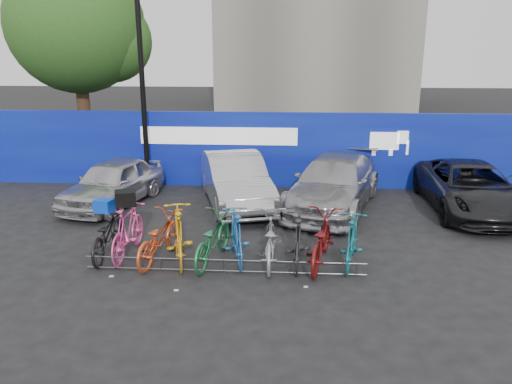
# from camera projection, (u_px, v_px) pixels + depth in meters

# --- Properties ---
(ground) EXTENTS (100.00, 100.00, 0.00)m
(ground) POSITION_uv_depth(u_px,v_px,m) (228.00, 261.00, 10.52)
(ground) COLOR black
(ground) RESTS_ON ground
(hoarding) EXTENTS (22.00, 0.18, 2.40)m
(hoarding) POSITION_uv_depth(u_px,v_px,m) (250.00, 150.00, 15.94)
(hoarding) COLOR #0A1091
(hoarding) RESTS_ON ground
(tree) EXTENTS (5.40, 5.20, 7.80)m
(tree) POSITION_uv_depth(u_px,v_px,m) (83.00, 28.00, 19.19)
(tree) COLOR #382314
(tree) RESTS_ON ground
(lamppost) EXTENTS (0.25, 0.50, 6.11)m
(lamppost) POSITION_uv_depth(u_px,v_px,m) (142.00, 84.00, 14.99)
(lamppost) COLOR black
(lamppost) RESTS_ON ground
(bike_rack) EXTENTS (5.60, 0.03, 0.30)m
(bike_rack) POSITION_uv_depth(u_px,v_px,m) (224.00, 266.00, 9.90)
(bike_rack) COLOR #595B60
(bike_rack) RESTS_ON ground
(car_0) EXTENTS (2.43, 4.12, 1.31)m
(car_0) POSITION_uv_depth(u_px,v_px,m) (113.00, 182.00, 14.14)
(car_0) COLOR #B0AFB4
(car_0) RESTS_ON ground
(car_1) EXTENTS (2.70, 4.65, 1.45)m
(car_1) POSITION_uv_depth(u_px,v_px,m) (235.00, 180.00, 14.11)
(car_1) COLOR #A0A1A5
(car_1) RESTS_ON ground
(car_2) EXTENTS (3.38, 5.26, 1.42)m
(car_2) POSITION_uv_depth(u_px,v_px,m) (334.00, 183.00, 13.86)
(car_2) COLOR #9C9BA0
(car_2) RESTS_ON ground
(car_3) EXTENTS (2.27, 4.78, 1.32)m
(car_3) POSITION_uv_depth(u_px,v_px,m) (470.00, 188.00, 13.59)
(car_3) COLOR black
(car_3) RESTS_ON ground
(bike_0) EXTENTS (0.72, 1.92, 1.00)m
(bike_0) POSITION_uv_depth(u_px,v_px,m) (107.00, 234.00, 10.65)
(bike_0) COLOR black
(bike_0) RESTS_ON ground
(bike_1) EXTENTS (0.61, 1.92, 1.14)m
(bike_1) POSITION_uv_depth(u_px,v_px,m) (128.00, 231.00, 10.62)
(bike_1) COLOR #EE499C
(bike_1) RESTS_ON ground
(bike_2) EXTENTS (1.07, 2.01, 1.01)m
(bike_2) POSITION_uv_depth(u_px,v_px,m) (159.00, 237.00, 10.43)
(bike_2) COLOR #D54B1D
(bike_2) RESTS_ON ground
(bike_3) EXTENTS (1.04, 2.07, 1.20)m
(bike_3) POSITION_uv_depth(u_px,v_px,m) (179.00, 234.00, 10.34)
(bike_3) COLOR gold
(bike_3) RESTS_ON ground
(bike_4) EXTENTS (1.07, 2.04, 1.02)m
(bike_4) POSITION_uv_depth(u_px,v_px,m) (212.00, 239.00, 10.34)
(bike_4) COLOR #1E6839
(bike_4) RESTS_ON ground
(bike_5) EXTENTS (0.90, 1.90, 1.10)m
(bike_5) POSITION_uv_depth(u_px,v_px,m) (236.00, 236.00, 10.40)
(bike_5) COLOR #2566AD
(bike_5) RESTS_ON ground
(bike_6) EXTENTS (0.72, 1.98, 1.03)m
(bike_6) POSITION_uv_depth(u_px,v_px,m) (269.00, 239.00, 10.29)
(bike_6) COLOR #919298
(bike_6) RESTS_ON ground
(bike_7) EXTENTS (0.58, 1.82, 1.08)m
(bike_7) POSITION_uv_depth(u_px,v_px,m) (298.00, 240.00, 10.21)
(bike_7) COLOR #262729
(bike_7) RESTS_ON ground
(bike_8) EXTENTS (1.14, 2.18, 1.09)m
(bike_8) POSITION_uv_depth(u_px,v_px,m) (320.00, 240.00, 10.18)
(bike_8) COLOR maroon
(bike_8) RESTS_ON ground
(bike_9) EXTENTS (0.88, 1.82, 1.05)m
(bike_9) POSITION_uv_depth(u_px,v_px,m) (352.00, 241.00, 10.19)
(bike_9) COLOR #15606B
(bike_9) RESTS_ON ground
(cargo_crate) EXTENTS (0.43, 0.37, 0.27)m
(cargo_crate) POSITION_uv_depth(u_px,v_px,m) (104.00, 206.00, 10.47)
(cargo_crate) COLOR #0A39BF
(cargo_crate) RESTS_ON bike_0
(cargo_topcase) EXTENTS (0.52, 0.50, 0.31)m
(cargo_topcase) POSITION_uv_depth(u_px,v_px,m) (125.00, 198.00, 10.42)
(cargo_topcase) COLOR black
(cargo_topcase) RESTS_ON bike_1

